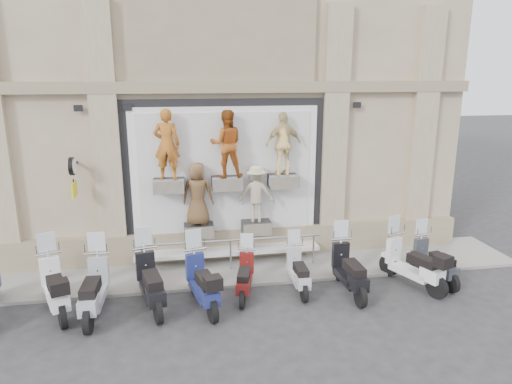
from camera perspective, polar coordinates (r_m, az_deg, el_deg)
ground at (r=10.76m, az=-1.87°, el=-14.25°), size 90.00×90.00×0.00m
sidewalk at (r=12.61m, az=-3.22°, el=-9.56°), size 16.00×2.20×0.08m
building at (r=16.42m, az=-5.62°, el=17.30°), size 14.00×8.60×12.00m
shop_vitrine at (r=12.47m, az=-3.51°, el=1.82°), size 5.60×0.83×4.30m
guard_rail at (r=12.35m, az=-3.19°, el=-7.94°), size 5.06×0.10×0.93m
clock_sign_bracket at (r=12.34m, az=-21.93°, el=2.35°), size 0.10×0.80×1.02m
scooter_b at (r=11.12m, az=-23.96°, el=-9.77°), size 1.32×2.15×1.68m
scooter_c at (r=10.70m, az=-19.71°, el=-10.25°), size 0.66×2.10×1.69m
scooter_d at (r=10.68m, az=-13.12°, el=-9.76°), size 1.07×2.19×1.71m
scooter_e at (r=10.51m, az=-6.76°, el=-10.05°), size 1.03×2.11×1.65m
scooter_f at (r=11.01m, az=-1.41°, el=-9.54°), size 0.89×1.76×1.38m
scooter_g at (r=11.30m, az=5.34°, el=-8.93°), size 0.55×1.72×1.39m
scooter_h at (r=11.31m, az=11.62°, el=-8.46°), size 0.60×2.02×1.64m
scooter_i at (r=12.05m, az=19.08°, el=-7.44°), size 1.32×2.14×1.67m
scooter_j at (r=12.57m, az=21.47°, el=-7.19°), size 0.79×1.89×1.49m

